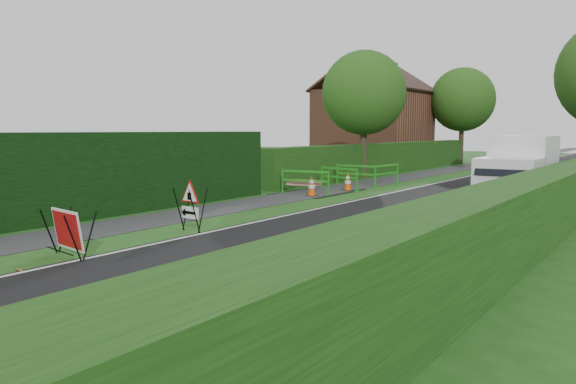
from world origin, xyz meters
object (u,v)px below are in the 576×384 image
Objects in this scene: works_van at (520,166)px; hatchback_car at (525,164)px; red_rect_sign at (67,231)px; triangle_sign at (189,202)px.

hatchback_car is (-2.54, 12.63, -0.64)m from works_van.
works_van reaches higher than red_rect_sign.
works_van is 12.90m from hatchback_car.
hatchback_car is (2.52, 28.19, 0.05)m from red_rect_sign.
red_rect_sign is 28.30m from hatchback_car.
triangle_sign is 13.14m from works_van.
red_rect_sign is 3.47m from triangle_sign.
works_van is at bearing 71.76° from triangle_sign.
works_van reaches higher than hatchback_car.
triangle_sign is 24.86m from hatchback_car.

